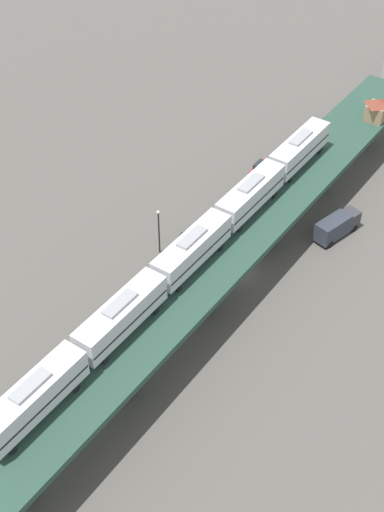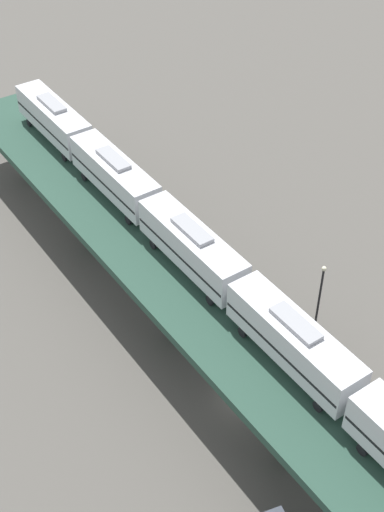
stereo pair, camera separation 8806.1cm
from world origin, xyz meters
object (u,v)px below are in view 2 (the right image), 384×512
at_px(subway_train, 192,246).
at_px(street_car_white, 185,236).
at_px(street_lamp, 320,291).
at_px(street_car_black, 317,344).

bearing_deg(subway_train, street_car_white, -125.06).
xyz_separation_m(subway_train, street_lamp, (-9.00, 6.67, -5.43)).
height_order(subway_train, street_car_white, subway_train).
bearing_deg(street_car_black, subway_train, -53.73).
bearing_deg(street_car_black, street_lamp, -135.61).
height_order(subway_train, street_lamp, subway_train).
distance_m(street_car_white, street_lamp, 16.91).
distance_m(subway_train, street_lamp, 12.45).
bearing_deg(subway_train, street_lamp, 143.47).
xyz_separation_m(street_car_white, street_car_black, (0.27, 18.81, 0.00)).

